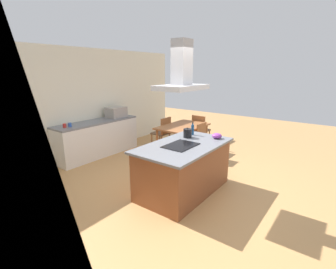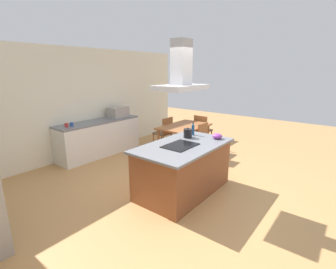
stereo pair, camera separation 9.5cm
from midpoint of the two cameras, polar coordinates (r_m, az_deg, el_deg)
ground at (r=5.54m, az=-8.98°, el=-8.35°), size 16.00×16.00×0.00m
wall_back at (r=6.55m, az=-20.04°, el=6.82°), size 7.20×0.10×2.70m
kitchen_island at (r=4.45m, az=4.20°, el=-7.81°), size 1.83×1.07×0.90m
cooktop at (r=4.22m, az=3.52°, el=-2.56°), size 0.60×0.44×0.01m
tea_kettle at (r=4.72m, az=5.22°, el=0.30°), size 0.21×0.16×0.20m
olive_oil_bottle at (r=4.91m, az=6.41°, el=1.13°), size 0.06×0.06×0.26m
mixing_bowl at (r=4.72m, az=11.96°, el=-0.37°), size 0.19×0.19×0.10m
back_counter at (r=6.60m, az=-15.26°, el=-0.73°), size 2.23×0.62×0.90m
countertop_microwave at (r=6.88m, az=-11.16°, el=5.17°), size 0.50×0.38×0.28m
coffee_mug_red at (r=6.02m, az=-22.18°, el=2.04°), size 0.08×0.08×0.09m
coffee_mug_blue at (r=6.06m, az=-21.13°, el=2.22°), size 0.08×0.08×0.09m
dining_table at (r=6.43m, az=4.25°, el=1.35°), size 1.40×0.90×0.75m
chair_facing_island at (r=6.14m, az=9.37°, el=-1.00°), size 0.42×0.42×0.89m
chair_facing_back_wall at (r=6.85m, az=-0.38°, el=0.87°), size 0.42×0.42×0.89m
chair_at_right_end at (r=7.23m, az=8.30°, el=1.45°), size 0.42×0.42×0.89m
range_hood at (r=4.02m, az=3.79°, el=13.91°), size 0.90×0.55×0.78m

